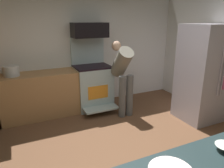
# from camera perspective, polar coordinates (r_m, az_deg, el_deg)

# --- Properties ---
(ground_plane) EXTENTS (5.20, 4.80, 0.02)m
(ground_plane) POSITION_cam_1_polar(r_m,az_deg,el_deg) (3.21, 2.94, -19.81)
(ground_plane) COLOR brown
(wall_back) EXTENTS (5.20, 0.12, 2.60)m
(wall_back) POSITION_cam_1_polar(r_m,az_deg,el_deg) (4.79, -10.19, 9.54)
(wall_back) COLOR silver
(wall_back) RESTS_ON ground
(lower_cabinet_run) EXTENTS (2.40, 0.60, 0.90)m
(lower_cabinet_run) POSITION_cam_1_polar(r_m,az_deg,el_deg) (4.49, -19.51, -2.91)
(lower_cabinet_run) COLOR #AE7A4B
(lower_cabinet_run) RESTS_ON ground
(oven_range) EXTENTS (0.76, 0.94, 1.54)m
(oven_range) POSITION_cam_1_polar(r_m,az_deg,el_deg) (4.69, -5.27, -0.28)
(oven_range) COLOR #AEC2C2
(oven_range) RESTS_ON ground
(microwave) EXTENTS (0.74, 0.38, 0.31)m
(microwave) POSITION_cam_1_polar(r_m,az_deg,el_deg) (4.57, -6.09, 14.34)
(microwave) COLOR black
(microwave) RESTS_ON oven_range
(refrigerator) EXTENTS (0.83, 0.76, 1.84)m
(refrigerator) POSITION_cam_1_polar(r_m,az_deg,el_deg) (4.40, 23.66, 2.61)
(refrigerator) COLOR #B8B2C1
(refrigerator) RESTS_ON ground
(person_cook) EXTENTS (0.31, 0.67, 1.49)m
(person_cook) POSITION_cam_1_polar(r_m,az_deg,el_deg) (4.26, 2.93, 3.14)
(person_cook) COLOR #5B5B5B
(person_cook) RESTS_ON ground
(stock_pot) EXTENTS (0.29, 0.29, 0.20)m
(stock_pot) POSITION_cam_1_polar(r_m,az_deg,el_deg) (4.33, -25.71, 3.21)
(stock_pot) COLOR #BCBDBD
(stock_pot) RESTS_ON lower_cabinet_run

